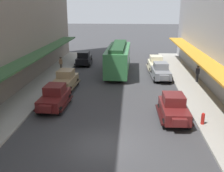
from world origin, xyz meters
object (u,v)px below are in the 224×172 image
parked_car_1 (84,58)px  parked_car_5 (54,97)px  parked_car_0 (161,71)px  parked_car_3 (156,63)px  fire_hydrant (203,118)px  streetcar (118,58)px  parked_car_4 (174,107)px  parked_car_2 (65,79)px  pedestrian_0 (61,64)px  pedestrian_1 (197,74)px

parked_car_1 → parked_car_5: (0.36, -15.52, 0.00)m
parked_car_0 → parked_car_3: bearing=92.6°
parked_car_3 → fire_hydrant: (1.80, -15.37, -0.38)m
parked_car_3 → streetcar: size_ratio=0.45×
parked_car_0 → parked_car_1: 11.64m
parked_car_1 → parked_car_4: 19.56m
parked_car_4 → parked_car_1: bearing=118.7°
parked_car_0 → fire_hydrant: bearing=-82.0°
parked_car_1 → parked_car_2: 10.56m
parked_car_3 → parked_car_4: size_ratio=1.00×
parked_car_2 → pedestrian_0: 6.83m
parked_car_3 → parked_car_5: (-9.09, -12.85, 0.00)m
streetcar → pedestrian_0: streetcar is taller
parked_car_0 → streetcar: streetcar is taller
parked_car_0 → parked_car_3: same height
parked_car_4 → pedestrian_1: (3.88, 9.45, 0.07)m
parked_car_3 → fire_hydrant: bearing=-83.3°
parked_car_1 → parked_car_4: (9.40, -17.15, 0.00)m
parked_car_0 → fire_hydrant: parked_car_0 is taller
pedestrian_0 → parked_car_3: bearing=6.9°
fire_hydrant → pedestrian_1: pedestrian_1 is taller
parked_car_5 → fire_hydrant: size_ratio=5.23×
parked_car_2 → streetcar: bearing=53.0°
parked_car_0 → parked_car_4: same height
streetcar → fire_hydrant: (6.38, -13.89, -1.34)m
parked_car_0 → parked_car_5: size_ratio=1.01×
parked_car_5 → pedestrian_0: (-2.46, 11.45, 0.07)m
parked_car_5 → pedestrian_0: 11.71m
parked_car_1 → parked_car_5: bearing=-88.7°
parked_car_1 → parked_car_2: bearing=-89.8°
parked_car_2 → parked_car_5: size_ratio=1.01×
parked_car_3 → streetcar: bearing=-162.1°
parked_car_1 → parked_car_3: bearing=-15.8°
parked_car_1 → pedestrian_0: bearing=-117.3°
parked_car_0 → parked_car_5: (-9.26, -8.98, 0.00)m
parked_car_0 → parked_car_1: same height
parked_car_1 → streetcar: 6.46m
parked_car_2 → parked_car_3: (9.41, 7.89, 0.00)m
parked_car_3 → streetcar: 4.91m
parked_car_0 → parked_car_3: size_ratio=1.01×
parked_car_4 → parked_car_5: size_ratio=1.00×
parked_car_0 → parked_car_5: same height
parked_car_3 → pedestrian_0: 11.63m
parked_car_1 → parked_car_3: (9.45, -2.67, 0.00)m
parked_car_4 → pedestrian_1: parked_car_4 is taller
parked_car_5 → fire_hydrant: (10.88, -2.52, -0.38)m
parked_car_4 → parked_car_5: 9.19m
fire_hydrant → pedestrian_1: size_ratio=0.49×
fire_hydrant → pedestrian_0: size_ratio=0.49×
parked_car_2 → parked_car_1: bearing=90.2°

